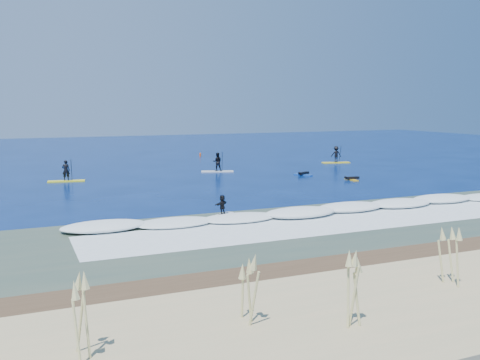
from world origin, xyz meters
name	(u,v)px	position (x,y,z in m)	size (l,w,h in m)	color
ground	(269,189)	(0.00, 0.00, 0.00)	(160.00, 160.00, 0.00)	#031747
wet_sand_strip	(473,256)	(0.00, -21.50, 0.00)	(90.00, 5.00, 0.08)	#453220
shallow_water	(373,223)	(0.00, -14.00, 0.01)	(90.00, 13.00, 0.01)	#34473A
breaking_wave	(336,211)	(0.00, -10.00, 0.00)	(40.00, 6.00, 0.30)	white
whitewater	(363,220)	(0.00, -13.00, 0.00)	(34.00, 5.00, 0.02)	silver
sup_paddler_left	(66,174)	(-15.13, 11.12, 0.71)	(3.34, 1.31, 2.28)	#FFF61B
sup_paddler_center	(217,164)	(0.05, 12.34, 0.88)	(3.43, 1.89, 2.34)	silver
sup_paddler_right	(336,155)	(16.19, 14.78, 0.92)	(3.45, 1.65, 2.35)	yellow
prone_paddler_near	(352,179)	(9.40, 1.76, 0.13)	(1.51, 1.93, 0.40)	gold
prone_paddler_far	(303,174)	(6.95, 6.48, 0.14)	(1.52, 2.02, 0.41)	#1648AC
wave_surfer	(222,206)	(-7.76, -9.21, 0.76)	(1.79, 1.40, 1.31)	white
marker_buoy	(200,154)	(3.85, 29.00, 0.25)	(0.24, 0.24, 0.58)	#DF4D13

